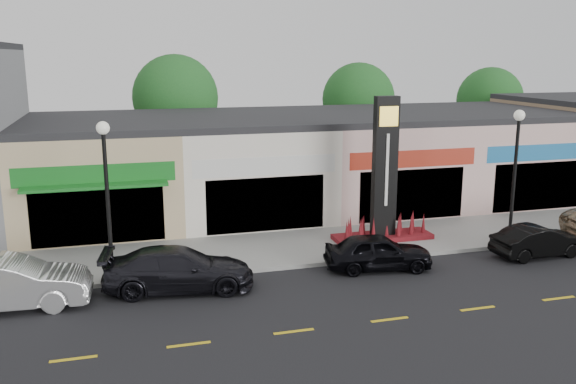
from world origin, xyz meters
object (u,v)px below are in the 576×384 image
object	(u,v)px
lamp_east_near	(515,163)
car_black_conv	(539,241)
car_black_sedan	(378,252)
car_white_van	(8,283)
lamp_west_near	(107,185)
pylon_sign	(384,190)
car_dark_sedan	(179,269)

from	to	relation	value
lamp_east_near	car_black_conv	world-z (taller)	lamp_east_near
car_black_sedan	car_white_van	bearing A→B (deg)	99.67
lamp_east_near	lamp_west_near	bearing A→B (deg)	180.00
pylon_sign	car_black_conv	world-z (taller)	pylon_sign
car_white_van	car_black_sedan	size ratio (longest dim) A/B	1.26
car_dark_sedan	car_black_conv	world-z (taller)	car_dark_sedan
pylon_sign	car_dark_sedan	bearing A→B (deg)	-160.84
car_white_van	car_dark_sedan	distance (m)	5.28
lamp_west_near	car_white_van	xyz separation A→B (m)	(-3.11, -1.47, -2.66)
pylon_sign	car_white_van	distance (m)	14.54
car_dark_sedan	car_black_sedan	xyz separation A→B (m)	(7.29, 0.06, -0.06)
car_dark_sedan	car_black_sedan	bearing A→B (deg)	-81.31
lamp_east_near	car_white_van	xyz separation A→B (m)	(-19.11, -1.47, -2.66)
car_black_conv	lamp_east_near	bearing A→B (deg)	2.39
lamp_west_near	lamp_east_near	world-z (taller)	same
lamp_east_near	pylon_sign	size ratio (longest dim) A/B	0.91
car_black_conv	car_white_van	bearing A→B (deg)	86.99
lamp_east_near	car_black_conv	xyz separation A→B (m)	(0.14, -1.65, -2.86)
pylon_sign	car_white_van	size ratio (longest dim) A/B	1.21
lamp_east_near	car_black_conv	size ratio (longest dim) A/B	1.46
lamp_west_near	car_black_sedan	size ratio (longest dim) A/B	1.39
lamp_west_near	car_black_sedan	world-z (taller)	lamp_west_near
lamp_west_near	car_white_van	size ratio (longest dim) A/B	1.11
car_dark_sedan	car_black_sedan	size ratio (longest dim) A/B	1.27
lamp_west_near	car_dark_sedan	xyz separation A→B (m)	(2.17, -1.37, -2.75)
car_white_van	car_dark_sedan	bearing A→B (deg)	-85.95
lamp_west_near	pylon_sign	bearing A→B (deg)	8.77
car_white_van	car_dark_sedan	size ratio (longest dim) A/B	0.99
lamp_west_near	car_black_sedan	bearing A→B (deg)	-7.89
lamp_east_near	car_black_conv	bearing A→B (deg)	-85.15
lamp_west_near	car_dark_sedan	distance (m)	3.76
pylon_sign	car_black_conv	distance (m)	6.35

